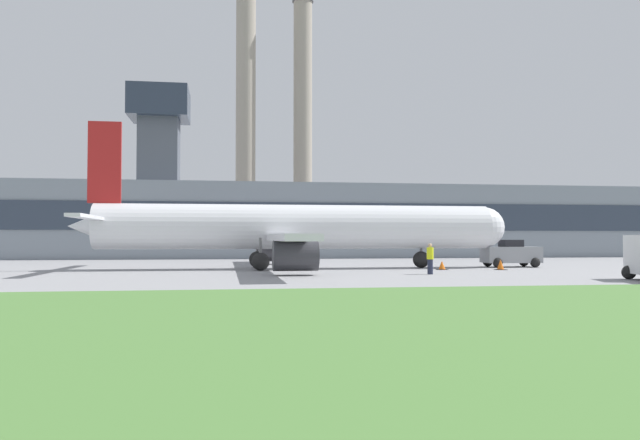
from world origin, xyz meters
The scene contains 9 objects.
ground_plane centered at (0.00, 0.00, 0.00)m, with size 400.00×400.00×0.00m, color gray.
terminal_building centered at (-0.67, 26.78, 4.20)m, with size 83.70×13.80×18.44m.
smokestack_left centered at (-5.38, 55.97, 22.75)m, with size 3.57×3.57×45.21m.
smokestack_right centered at (3.84, 56.84, 20.89)m, with size 3.46×3.46×41.50m.
airplane centered at (-4.06, -0.71, 2.74)m, with size 29.74×27.78×9.69m.
pushback_tug centered at (11.88, -0.42, 0.89)m, with size 4.03×2.53×1.96m.
ground_crew_person centered at (3.13, -8.34, 0.91)m, with size 0.41×0.41×1.78m.
traffic_cone_near_nose centered at (9.37, -4.11, 0.32)m, with size 0.67×0.67×0.69m.
traffic_cone_wingtip centered at (5.63, -3.36, 0.27)m, with size 0.66×0.66×0.59m.
Camera 1 is at (-8.53, -42.80, 2.06)m, focal length 35.00 mm.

